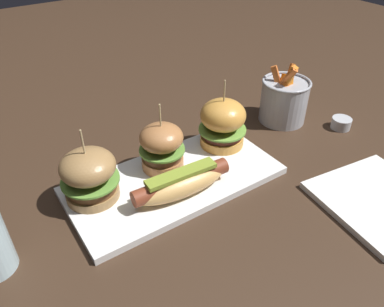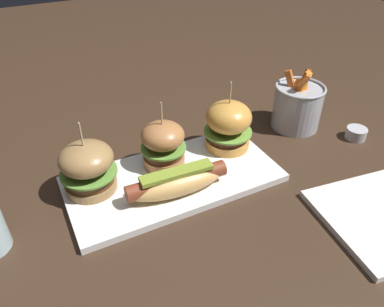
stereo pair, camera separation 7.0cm
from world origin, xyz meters
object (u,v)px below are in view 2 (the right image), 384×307
object	(u,v)px
slider_center	(161,145)
side_plate	(383,217)
hot_dog	(177,182)
slider_right	(228,125)
platter_main	(173,179)
sauce_ramekin	(356,133)
slider_left	(88,167)
fries_bucket	(297,106)

from	to	relation	value
slider_center	side_plate	distance (m)	0.41
hot_dog	slider_right	bearing A→B (deg)	28.94
slider_center	hot_dog	bearing A→B (deg)	-95.20
hot_dog	slider_center	bearing A→B (deg)	84.80
platter_main	sauce_ramekin	world-z (taller)	sauce_ramekin
slider_center	sauce_ramekin	xyz separation A→B (m)	(0.43, -0.09, -0.05)
slider_right	side_plate	bearing A→B (deg)	-66.01
hot_dog	slider_left	size ratio (longest dim) A/B	1.34
platter_main	sauce_ramekin	distance (m)	0.43
hot_dog	slider_right	size ratio (longest dim) A/B	1.27
slider_right	platter_main	bearing A→B (deg)	-163.94
platter_main	slider_left	size ratio (longest dim) A/B	2.89
hot_dog	slider_right	world-z (taller)	slider_right
slider_right	slider_center	bearing A→B (deg)	179.33
slider_center	sauce_ramekin	size ratio (longest dim) A/B	3.06
slider_center	sauce_ramekin	bearing A→B (deg)	-11.65
slider_right	sauce_ramekin	bearing A→B (deg)	-17.12
slider_left	fries_bucket	size ratio (longest dim) A/B	0.95
platter_main	side_plate	xyz separation A→B (m)	(0.28, -0.25, -0.00)
sauce_ramekin	side_plate	world-z (taller)	sauce_ramekin
slider_right	hot_dog	bearing A→B (deg)	-151.06
platter_main	fries_bucket	distance (m)	0.35
sauce_ramekin	slider_center	bearing A→B (deg)	168.35
sauce_ramekin	side_plate	size ratio (longest dim) A/B	0.23
slider_left	fries_bucket	world-z (taller)	slider_left
slider_left	sauce_ramekin	size ratio (longest dim) A/B	3.09
fries_bucket	sauce_ramekin	bearing A→B (deg)	-49.96
platter_main	slider_left	world-z (taller)	slider_left
fries_bucket	sauce_ramekin	distance (m)	0.14
platter_main	fries_bucket	size ratio (longest dim) A/B	2.74
sauce_ramekin	platter_main	bearing A→B (deg)	173.86
platter_main	sauce_ramekin	xyz separation A→B (m)	(0.43, -0.05, 0.01)
sauce_ramekin	slider_right	bearing A→B (deg)	162.88
fries_bucket	side_plate	world-z (taller)	fries_bucket
platter_main	sauce_ramekin	size ratio (longest dim) A/B	8.94
platter_main	side_plate	bearing A→B (deg)	-42.57
slider_left	sauce_ramekin	distance (m)	0.58
platter_main	hot_dog	bearing A→B (deg)	-105.69
platter_main	slider_center	xyz separation A→B (m)	(-0.00, 0.04, 0.05)
slider_center	side_plate	bearing A→B (deg)	-46.61
slider_left	side_plate	size ratio (longest dim) A/B	0.70
sauce_ramekin	hot_dog	bearing A→B (deg)	179.89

